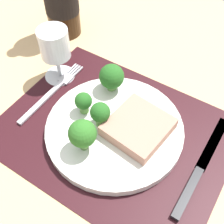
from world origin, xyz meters
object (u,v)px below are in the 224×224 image
at_px(fork, 53,91).
at_px(knife, 198,172).
at_px(plate, 114,129).
at_px(steak, 138,127).
at_px(wine_glass, 55,47).

distance_m(fork, knife, 0.33).
relative_size(plate, fork, 1.32).
bearing_deg(fork, plate, -4.75).
bearing_deg(steak, knife, -4.44).
relative_size(plate, wine_glass, 2.13).
bearing_deg(steak, wine_glass, 167.92).
xyz_separation_m(plate, knife, (0.16, 0.01, -0.00)).
xyz_separation_m(plate, steak, (0.04, 0.01, 0.02)).
relative_size(steak, wine_glass, 0.87).
relative_size(plate, steak, 2.44).
bearing_deg(knife, plate, -176.54).
height_order(steak, fork, steak).
relative_size(fork, wine_glass, 1.61).
bearing_deg(wine_glass, plate, -19.03).
xyz_separation_m(steak, fork, (-0.20, -0.00, -0.03)).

